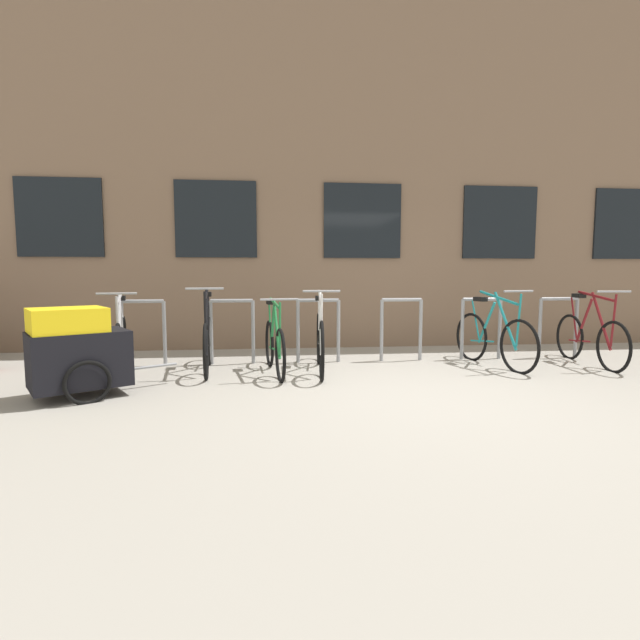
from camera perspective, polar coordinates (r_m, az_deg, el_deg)
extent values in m
plane|color=#9E998E|center=(5.07, 11.99, -8.74)|extent=(42.00, 42.00, 0.00)
cube|color=#7A604C|center=(10.73, 2.41, 15.57)|extent=(28.00, 5.17, 6.22)
cube|color=black|center=(8.55, -28.96, 10.81)|extent=(1.30, 0.04, 1.23)
cube|color=black|center=(7.95, -12.46, 11.82)|extent=(1.30, 0.04, 1.23)
cube|color=black|center=(8.05, 5.15, 11.84)|extent=(1.30, 0.04, 1.23)
cube|color=black|center=(8.83, 20.91, 10.94)|extent=(1.30, 0.04, 1.23)
cube|color=black|center=(10.13, 33.28, 9.66)|extent=(1.30, 0.04, 1.23)
cylinder|color=gray|center=(6.92, -22.94, -1.55)|extent=(0.05, 0.05, 0.88)
cylinder|color=gray|center=(6.78, -18.29, -1.53)|extent=(0.05, 0.05, 0.88)
cylinder|color=gray|center=(6.81, -20.76, 2.13)|extent=(0.57, 0.05, 0.05)
cylinder|color=gray|center=(6.67, -13.02, -1.50)|extent=(0.05, 0.05, 0.88)
cylinder|color=gray|center=(6.63, -8.09, -1.46)|extent=(0.05, 0.05, 0.88)
cylinder|color=gray|center=(6.60, -10.63, 2.31)|extent=(0.57, 0.05, 0.05)
cylinder|color=gray|center=(6.63, -2.68, -1.41)|extent=(0.05, 0.05, 0.88)
cylinder|color=gray|center=(6.69, 2.24, -1.35)|extent=(0.05, 0.05, 0.88)
cylinder|color=gray|center=(6.62, -0.21, 2.41)|extent=(0.57, 0.05, 0.05)
cylinder|color=gray|center=(6.81, 7.46, -1.27)|extent=(0.05, 0.05, 0.88)
cylinder|color=gray|center=(6.96, 12.06, -1.19)|extent=(0.05, 0.05, 0.88)
cylinder|color=gray|center=(6.84, 9.84, 2.43)|extent=(0.57, 0.05, 0.05)
cylinder|color=gray|center=(7.18, 16.81, -1.11)|extent=(0.05, 0.05, 0.88)
cylinder|color=gray|center=(7.42, 20.90, -1.02)|extent=(0.05, 0.05, 0.88)
cylinder|color=gray|center=(7.26, 19.00, 2.38)|extent=(0.57, 0.05, 0.05)
cylinder|color=gray|center=(7.73, 25.04, -0.94)|extent=(0.05, 0.05, 0.88)
cylinder|color=gray|center=(8.04, 28.55, -0.86)|extent=(0.05, 0.05, 0.88)
cylinder|color=gray|center=(7.85, 26.97, 2.30)|extent=(0.57, 0.05, 0.05)
torus|color=black|center=(7.20, 17.82, -1.98)|extent=(0.19, 0.70, 0.70)
torus|color=black|center=(6.45, 22.93, -3.01)|extent=(0.19, 0.70, 0.70)
cylinder|color=teal|center=(6.61, 21.50, -0.05)|extent=(0.13, 0.47, 0.74)
cylinder|color=teal|center=(6.91, 19.50, -0.33)|extent=(0.11, 0.34, 0.60)
cylinder|color=teal|center=(6.71, 20.75, 2.54)|extent=(0.19, 0.75, 0.17)
cylinder|color=teal|center=(7.01, 18.98, -2.42)|extent=(0.13, 0.49, 0.07)
cylinder|color=teal|center=(7.10, 18.31, 0.06)|extent=(0.07, 0.20, 0.54)
cylinder|color=teal|center=(6.43, 22.90, -0.03)|extent=(0.04, 0.08, 0.67)
cube|color=black|center=(7.01, 18.82, 2.40)|extent=(0.14, 0.22, 0.06)
cylinder|color=gray|center=(6.42, 22.88, 3.23)|extent=(0.44, 0.12, 0.03)
torus|color=black|center=(6.71, -13.25, -2.45)|extent=(0.10, 0.69, 0.69)
torus|color=black|center=(5.77, -13.63, -3.76)|extent=(0.10, 0.69, 0.69)
cylinder|color=black|center=(5.99, -13.59, -0.19)|extent=(0.07, 0.46, 0.78)
cylinder|color=black|center=(6.35, -13.43, -0.30)|extent=(0.06, 0.33, 0.69)
cylinder|color=black|center=(6.11, -13.60, 3.08)|extent=(0.10, 0.73, 0.13)
cylinder|color=black|center=(6.48, -13.33, -2.96)|extent=(0.06, 0.48, 0.07)
cylinder|color=black|center=(6.59, -13.34, 0.12)|extent=(0.04, 0.20, 0.63)
cylinder|color=black|center=(5.75, -13.70, -0.18)|extent=(0.03, 0.08, 0.72)
cube|color=black|center=(6.48, -13.44, 3.06)|extent=(0.12, 0.21, 0.06)
cylinder|color=gray|center=(5.75, -13.78, 3.71)|extent=(0.44, 0.06, 0.03)
torus|color=black|center=(7.90, 27.93, -1.82)|extent=(0.08, 0.68, 0.68)
torus|color=black|center=(7.08, 31.94, -2.79)|extent=(0.08, 0.68, 0.68)
cylinder|color=maroon|center=(7.27, 30.87, -0.06)|extent=(0.06, 0.47, 0.74)
cylinder|color=maroon|center=(7.59, 29.30, -0.10)|extent=(0.06, 0.34, 0.65)
cylinder|color=maroon|center=(7.38, 30.33, 2.52)|extent=(0.08, 0.76, 0.12)
cylinder|color=maroon|center=(7.70, 28.85, -2.22)|extent=(0.05, 0.49, 0.07)
cylinder|color=maroon|center=(7.80, 28.36, 0.25)|extent=(0.04, 0.20, 0.60)
cylinder|color=maroon|center=(7.07, 31.96, -0.06)|extent=(0.03, 0.08, 0.68)
cube|color=black|center=(7.70, 28.82, 2.60)|extent=(0.11, 0.21, 0.06)
cylinder|color=gray|center=(7.07, 32.00, 2.93)|extent=(0.44, 0.05, 0.03)
torus|color=black|center=(6.95, -22.62, -2.41)|extent=(0.20, 0.69, 0.70)
torus|color=black|center=(5.98, -23.17, -3.67)|extent=(0.20, 0.69, 0.70)
cylinder|color=#B7B7BC|center=(6.21, -23.11, -0.51)|extent=(0.14, 0.47, 0.73)
cylinder|color=#B7B7BC|center=(6.59, -22.88, -0.56)|extent=(0.11, 0.34, 0.64)
cylinder|color=#B7B7BC|center=(6.34, -23.12, 2.42)|extent=(0.21, 0.75, 0.12)
cylinder|color=#B7B7BC|center=(6.71, -22.74, -2.90)|extent=(0.14, 0.49, 0.07)
cylinder|color=#B7B7BC|center=(6.83, -22.76, -0.14)|extent=(0.07, 0.20, 0.58)
cylinder|color=#B7B7BC|center=(5.96, -23.27, -0.51)|extent=(0.05, 0.08, 0.66)
cube|color=black|center=(6.72, -22.90, 2.47)|extent=(0.14, 0.22, 0.06)
cylinder|color=gray|center=(5.96, -23.39, 2.95)|extent=(0.43, 0.13, 0.03)
torus|color=black|center=(6.46, -6.13, -2.87)|extent=(0.12, 0.64, 0.64)
torus|color=black|center=(5.51, -4.82, -4.32)|extent=(0.12, 0.64, 0.64)
cylinder|color=#1E7238|center=(5.73, -5.25, -1.03)|extent=(0.10, 0.47, 0.69)
cylinder|color=#1E7238|center=(6.10, -5.75, -0.97)|extent=(0.08, 0.34, 0.61)
cylinder|color=#1E7238|center=(5.85, -5.49, 2.04)|extent=(0.13, 0.74, 0.11)
cylinder|color=#1E7238|center=(6.22, -5.83, -3.40)|extent=(0.09, 0.49, 0.07)
cylinder|color=#1E7238|center=(6.33, -6.05, -0.53)|extent=(0.05, 0.20, 0.56)
cylinder|color=#1E7238|center=(5.49, -4.89, -1.08)|extent=(0.04, 0.08, 0.62)
cube|color=black|center=(6.22, -5.97, 2.19)|extent=(0.13, 0.21, 0.06)
cylinder|color=gray|center=(5.48, -4.95, 2.49)|extent=(0.44, 0.08, 0.03)
torus|color=black|center=(6.63, -0.16, -2.25)|extent=(0.09, 0.73, 0.72)
torus|color=black|center=(5.55, 0.20, -3.78)|extent=(0.09, 0.73, 0.72)
cylinder|color=silver|center=(5.81, 0.09, -0.27)|extent=(0.07, 0.53, 0.74)
cylinder|color=silver|center=(6.24, -0.05, -0.44)|extent=(0.06, 0.40, 0.62)
cylinder|color=silver|center=(5.97, 0.03, 2.77)|extent=(0.10, 0.86, 0.16)
cylinder|color=silver|center=(6.36, -0.08, -2.82)|extent=(0.06, 0.55, 0.08)
cylinder|color=silver|center=(6.51, -0.13, 0.03)|extent=(0.04, 0.20, 0.56)
cylinder|color=silver|center=(5.53, 0.19, -0.30)|extent=(0.03, 0.08, 0.68)
cube|color=black|center=(6.40, -0.11, 2.67)|extent=(0.11, 0.21, 0.06)
cylinder|color=gray|center=(5.53, 0.18, 3.51)|extent=(0.44, 0.06, 0.03)
cube|color=black|center=(5.37, -27.08, -4.19)|extent=(1.08, 0.98, 0.56)
cube|color=yellow|center=(5.31, -28.22, 0.00)|extent=(0.87, 0.84, 0.24)
torus|color=black|center=(5.73, -27.61, -5.58)|extent=(0.40, 0.27, 0.44)
torus|color=black|center=(5.09, -26.29, -6.85)|extent=(0.40, 0.27, 0.44)
cylinder|color=gray|center=(5.57, -19.63, -5.32)|extent=(0.48, 0.31, 0.03)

